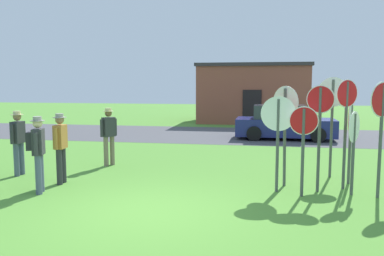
{
  "coord_description": "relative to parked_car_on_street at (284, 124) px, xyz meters",
  "views": [
    {
      "loc": [
        2.16,
        -7.16,
        2.47
      ],
      "look_at": [
        0.34,
        3.08,
        1.3
      ],
      "focal_mm": 37.21,
      "sensor_mm": 36.0,
      "label": 1
    }
  ],
  "objects": [
    {
      "name": "ground_plane",
      "position": [
        -3.1,
        -10.93,
        -0.69
      ],
      "size": [
        80.0,
        80.0,
        0.0
      ],
      "primitive_type": "plane",
      "color": "#518E33"
    },
    {
      "name": "street_asphalt",
      "position": [
        -3.1,
        0.94,
        -0.68
      ],
      "size": [
        60.0,
        6.4,
        0.01
      ],
      "primitive_type": "cube",
      "color": "#4C4C51",
      "rests_on": "ground"
    },
    {
      "name": "building_background",
      "position": [
        -1.56,
        8.14,
        1.17
      ],
      "size": [
        6.95,
        5.12,
        3.7
      ],
      "color": "brown",
      "rests_on": "ground"
    },
    {
      "name": "parked_car_on_street",
      "position": [
        0.0,
        0.0,
        0.0
      ],
      "size": [
        4.33,
        2.07,
        1.51
      ],
      "color": "navy",
      "rests_on": "ground"
    },
    {
      "name": "stop_sign_leaning_left",
      "position": [
        0.33,
        -8.82,
        0.93
      ],
      "size": [
        0.59,
        0.26,
        2.43
      ],
      "color": "#474C4C",
      "rests_on": "ground"
    },
    {
      "name": "stop_sign_rear_right",
      "position": [
        0.96,
        -8.47,
        1.02
      ],
      "size": [
        0.54,
        0.39,
        2.56
      ],
      "color": "#474C4C",
      "rests_on": "ground"
    },
    {
      "name": "stop_sign_rear_left",
      "position": [
        -0.59,
        -8.97,
        0.81
      ],
      "size": [
        0.78,
        0.13,
        2.18
      ],
      "color": "#474C4C",
      "rests_on": "ground"
    },
    {
      "name": "stop_sign_nearest",
      "position": [
        1.04,
        -8.98,
        0.57
      ],
      "size": [
        0.36,
        0.61,
        1.87
      ],
      "color": "#474C4C",
      "rests_on": "ground"
    },
    {
      "name": "stop_sign_center_cluster",
      "position": [
        1.18,
        -7.94,
        0.69
      ],
      "size": [
        0.28,
        0.79,
        2.02
      ],
      "color": "#474C4C",
      "rests_on": "ground"
    },
    {
      "name": "stop_sign_far_back",
      "position": [
        -0.41,
        -8.44,
        0.96
      ],
      "size": [
        0.57,
        0.52,
        2.41
      ],
      "color": "#474C4C",
      "rests_on": "ground"
    },
    {
      "name": "stop_sign_tallest",
      "position": [
        0.85,
        -7.29,
        1.11
      ],
      "size": [
        0.77,
        0.07,
        2.63
      ],
      "color": "#474C4C",
      "rests_on": "ground"
    },
    {
      "name": "stop_sign_low_front",
      "position": [
        1.56,
        -9.1,
        1.03
      ],
      "size": [
        0.6,
        0.48,
        2.51
      ],
      "color": "#474C4C",
      "rests_on": "ground"
    },
    {
      "name": "stop_sign_leaning_right",
      "position": [
        -0.06,
        -9.28,
        0.63
      ],
      "size": [
        0.62,
        0.09,
        1.98
      ],
      "color": "#474C4C",
      "rests_on": "ground"
    },
    {
      "name": "person_on_left",
      "position": [
        -7.38,
        -8.53,
        0.3
      ],
      "size": [
        0.31,
        0.57,
        1.74
      ],
      "color": "#4C5670",
      "rests_on": "ground"
    },
    {
      "name": "person_in_blue",
      "position": [
        -5.48,
        -6.87,
        0.3
      ],
      "size": [
        0.39,
        0.48,
        1.74
      ],
      "color": "#7A6B56",
      "rests_on": "ground"
    },
    {
      "name": "person_in_teal",
      "position": [
        -5.81,
        -9.16,
        0.3
      ],
      "size": [
        0.32,
        0.57,
        1.74
      ],
      "color": "#2D2D33",
      "rests_on": "ground"
    },
    {
      "name": "person_near_signs",
      "position": [
        -5.89,
        -10.05,
        0.32
      ],
      "size": [
        0.43,
        0.54,
        1.74
      ],
      "color": "#4C5670",
      "rests_on": "ground"
    }
  ]
}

